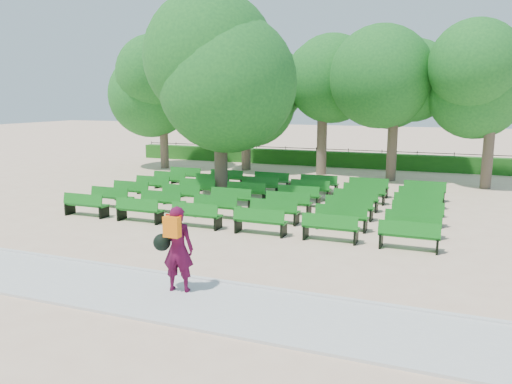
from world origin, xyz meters
TOP-DOWN VIEW (x-y plane):
  - ground at (0.00, 0.00)m, footprint 120.00×120.00m
  - paving at (0.00, -7.40)m, footprint 30.00×2.20m
  - curb at (0.00, -6.25)m, footprint 30.00×0.12m
  - hedge at (0.00, 14.00)m, footprint 26.00×0.70m
  - fence at (0.00, 14.40)m, footprint 26.00×0.10m
  - tree_line at (0.00, 10.00)m, footprint 21.80×6.80m
  - bench_array at (0.41, 1.63)m, footprint 1.65×0.59m
  - tree_among at (-2.05, 2.77)m, footprint 5.37×5.37m
  - person at (1.54, -7.05)m, footprint 0.90×0.57m

SIDE VIEW (x-z plane):
  - ground at x=0.00m, z-range 0.00..0.00m
  - fence at x=0.00m, z-range -0.51..0.51m
  - tree_line at x=0.00m, z-range -3.52..3.52m
  - paving at x=0.00m, z-range 0.00..0.06m
  - curb at x=0.00m, z-range 0.00..0.10m
  - bench_array at x=0.41m, z-range -0.43..0.60m
  - hedge at x=0.00m, z-range 0.00..0.90m
  - person at x=1.54m, z-range 0.09..1.94m
  - tree_among at x=-2.05m, z-range 1.26..8.66m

